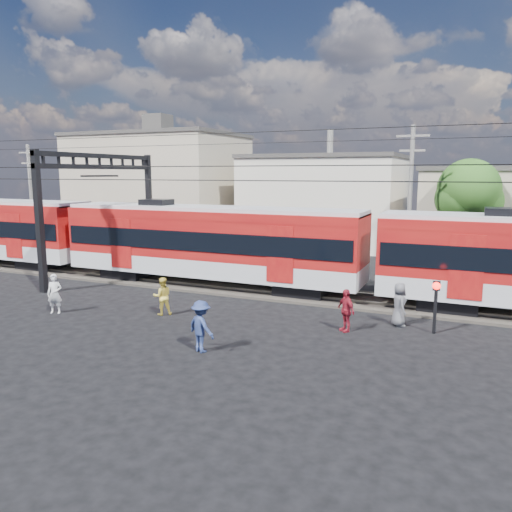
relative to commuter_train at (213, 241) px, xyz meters
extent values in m
plane|color=black|center=(2.87, -8.00, -2.40)|extent=(120.00, 120.00, 0.00)
cube|color=#2D2823|center=(2.87, 0.00, -2.34)|extent=(70.00, 3.40, 0.12)
cube|color=#59544C|center=(2.87, -0.75, -2.22)|extent=(70.00, 0.12, 0.12)
cube|color=#59544C|center=(2.87, 0.75, -2.22)|extent=(70.00, 0.12, 0.12)
cube|color=black|center=(-11.89, 0.00, -2.05)|extent=(2.40, 2.20, 0.70)
cube|color=black|center=(-5.33, 0.00, -2.05)|extent=(2.40, 2.20, 0.70)
cube|color=black|center=(4.91, 0.00, -2.05)|extent=(2.40, 2.20, 0.70)
cube|color=#ADB0B6|center=(-0.21, 0.00, -1.25)|extent=(16.00, 3.00, 0.90)
cube|color=maroon|center=(-0.21, 0.00, 0.40)|extent=(16.00, 3.00, 2.40)
cube|color=black|center=(-0.21, 0.00, 0.15)|extent=(15.68, 3.08, 0.95)
cube|color=#ADB0B6|center=(-0.21, 0.00, 1.65)|extent=(16.00, 2.60, 0.25)
cube|color=black|center=(11.47, 0.00, -2.05)|extent=(2.40, 2.20, 0.70)
cube|color=black|center=(-7.13, -4.50, 1.10)|extent=(0.30, 0.30, 7.00)
cube|color=black|center=(-7.13, 4.50, 1.10)|extent=(0.30, 0.30, 7.00)
cube|color=black|center=(-7.13, 0.00, 4.40)|extent=(0.25, 9.30, 0.25)
cube|color=black|center=(-7.13, 0.00, 3.80)|extent=(0.25, 9.30, 0.25)
cylinder|color=black|center=(2.87, -0.70, 3.10)|extent=(70.00, 0.03, 0.03)
cylinder|color=black|center=(2.87, 0.70, 3.10)|extent=(70.00, 0.03, 0.03)
cylinder|color=black|center=(2.87, -0.70, 3.80)|extent=(70.00, 0.03, 0.03)
cylinder|color=black|center=(2.87, 0.70, 3.80)|extent=(70.00, 0.03, 0.03)
cylinder|color=black|center=(2.87, -3.50, 5.10)|extent=(70.00, 0.03, 0.03)
cylinder|color=black|center=(2.87, 3.50, 5.10)|extent=(70.00, 0.03, 0.03)
cube|color=tan|center=(-14.13, 16.00, 2.10)|extent=(14.00, 10.00, 9.00)
cube|color=#3F3D3A|center=(-14.13, 16.00, 6.75)|extent=(14.28, 10.20, 0.30)
cube|color=beige|center=(0.87, 19.00, 1.10)|extent=(12.00, 12.00, 7.00)
cube|color=#3F3D3A|center=(0.87, 19.00, 4.75)|extent=(12.24, 12.24, 0.30)
cylinder|color=slate|center=(8.87, 7.00, 1.85)|extent=(0.24, 0.24, 8.50)
cube|color=slate|center=(8.87, 7.00, 5.50)|extent=(1.80, 0.12, 0.12)
cube|color=slate|center=(8.87, 7.00, 4.70)|extent=(1.40, 0.12, 0.12)
cylinder|color=slate|center=(-19.13, 6.00, 1.60)|extent=(0.24, 0.24, 8.00)
cube|color=slate|center=(-19.13, 6.00, 5.00)|extent=(1.80, 0.12, 0.12)
cube|color=slate|center=(-19.13, 6.00, 4.20)|extent=(1.40, 0.12, 0.12)
cylinder|color=#382619|center=(11.87, 10.00, -0.44)|extent=(0.36, 0.36, 3.92)
sphere|color=#244D16|center=(11.87, 10.00, 2.50)|extent=(3.64, 3.64, 3.64)
sphere|color=#244D16|center=(12.47, 10.30, 1.80)|extent=(2.80, 2.80, 2.80)
imported|color=silver|center=(-3.75, -7.11, -1.56)|extent=(0.72, 0.62, 1.68)
imported|color=gold|center=(0.55, -5.49, -1.61)|extent=(0.98, 0.96, 1.59)
imported|color=navy|center=(4.23, -8.65, -1.53)|extent=(1.28, 1.01, 1.74)
imported|color=maroon|center=(8.10, -4.61, -1.59)|extent=(0.98, 0.92, 1.62)
imported|color=#505155|center=(9.82, -3.11, -1.55)|extent=(0.87, 0.99, 1.70)
cylinder|color=black|center=(11.17, -3.57, -1.47)|extent=(0.12, 0.12, 1.86)
sphere|color=#FF140C|center=(11.17, -3.57, -0.59)|extent=(0.29, 0.29, 0.29)
cube|color=black|center=(11.17, -3.57, -0.59)|extent=(0.26, 0.06, 0.36)
camera|label=1|loc=(12.24, -22.45, 3.48)|focal=35.00mm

